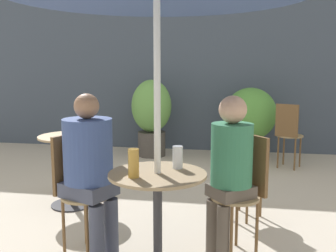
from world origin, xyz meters
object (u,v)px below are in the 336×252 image
object	(u,v)px
bistro_chair_2	(237,159)
beer_glass_1	(178,157)
potted_plant_1	(250,118)
seated_person_0	(230,162)
bistro_chair_0	(244,184)
bistro_chair_3	(288,130)
cafe_table_far	(71,158)
beer_glass_0	(134,163)
seated_person_1	(90,162)
potted_plant_0	(152,113)
bistro_chair_1	(77,182)
cafe_table_near	(158,205)

from	to	relation	value
bistro_chair_2	beer_glass_1	size ratio (longest dim) A/B	5.90
bistro_chair_2	potted_plant_1	world-z (taller)	potted_plant_1
seated_person_0	bistro_chair_0	bearing A→B (deg)	90.00
bistro_chair_3	potted_plant_1	size ratio (longest dim) A/B	0.83
cafe_table_far	bistro_chair_0	bearing A→B (deg)	-23.86
beer_glass_0	bistro_chair_2	bearing A→B (deg)	64.98
cafe_table_far	bistro_chair_3	distance (m)	3.02
bistro_chair_2	beer_glass_0	bearing A→B (deg)	-171.12
cafe_table_far	bistro_chair_2	bearing A→B (deg)	0.99
seated_person_0	seated_person_1	world-z (taller)	seated_person_1
bistro_chair_0	potted_plant_0	size ratio (longest dim) A/B	0.75
bistro_chair_0	bistro_chair_2	bearing A→B (deg)	145.81
seated_person_0	beer_glass_0	bearing A→B (deg)	-88.51
seated_person_0	potted_plant_0	xyz separation A→B (m)	(-1.28, 3.20, -0.05)
bistro_chair_1	bistro_chair_2	bearing A→B (deg)	-29.23
beer_glass_0	beer_glass_1	xyz separation A→B (m)	(0.24, 0.27, -0.01)
cafe_table_near	seated_person_0	bearing A→B (deg)	38.51
cafe_table_near	bistro_chair_2	bearing A→B (deg)	67.60
potted_plant_0	potted_plant_1	xyz separation A→B (m)	(1.53, 0.01, -0.05)
seated_person_0	bistro_chair_2	bearing A→B (deg)	138.25
seated_person_0	potted_plant_0	size ratio (longest dim) A/B	1.00
bistro_chair_0	bistro_chair_2	distance (m)	0.79
cafe_table_far	beer_glass_1	bearing A→B (deg)	-40.53
cafe_table_far	bistro_chair_2	world-z (taller)	bistro_chair_2
seated_person_1	potted_plant_1	distance (m)	3.60
beer_glass_1	seated_person_1	bearing A→B (deg)	173.41
beer_glass_0	potted_plant_1	world-z (taller)	potted_plant_1
potted_plant_1	bistro_chair_1	bearing A→B (deg)	-112.75
beer_glass_1	potted_plant_1	xyz separation A→B (m)	(0.60, 3.45, -0.16)
beer_glass_1	potted_plant_0	distance (m)	3.56
bistro_chair_3	cafe_table_far	bearing A→B (deg)	63.81
seated_person_0	seated_person_1	xyz separation A→B (m)	(-1.01, -0.15, -0.01)
bistro_chair_0	beer_glass_1	distance (m)	0.61
bistro_chair_3	potted_plant_0	distance (m)	2.09
cafe_table_near	beer_glass_0	world-z (taller)	beer_glass_0
seated_person_1	beer_glass_1	size ratio (longest dim) A/B	7.94
seated_person_0	beer_glass_1	world-z (taller)	seated_person_0
potted_plant_1	cafe_table_far	bearing A→B (deg)	-128.05
beer_glass_1	potted_plant_0	size ratio (longest dim) A/B	0.13
bistro_chair_2	bistro_chair_0	bearing A→B (deg)	-141.78
potted_plant_0	cafe_table_near	bearing A→B (deg)	-77.10
cafe_table_far	seated_person_0	world-z (taller)	seated_person_0
bistro_chair_1	potted_plant_0	distance (m)	3.31
cafe_table_near	beer_glass_0	size ratio (longest dim) A/B	4.01
cafe_table_far	potted_plant_0	xyz separation A→B (m)	(0.33, 2.36, 0.18)
bistro_chair_0	bistro_chair_3	world-z (taller)	same
cafe_table_near	beer_glass_1	size ratio (longest dim) A/B	4.71
bistro_chair_2	seated_person_1	world-z (taller)	seated_person_1
beer_glass_0	potted_plant_1	size ratio (longest dim) A/B	0.17
beer_glass_1	beer_glass_0	bearing A→B (deg)	-131.98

